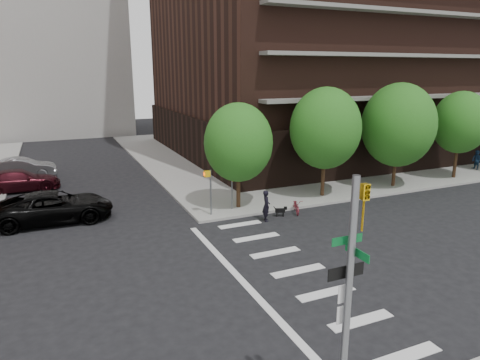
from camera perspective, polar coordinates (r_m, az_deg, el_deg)
ground at (r=17.13m, az=-1.10°, el=-13.83°), size 120.00×120.00×0.00m
sidewalk_ne at (r=46.44m, az=11.12°, el=4.22°), size 39.00×33.00×0.15m
crosswalk at (r=18.00m, az=5.55°, el=-12.41°), size 3.85×13.00×0.01m
tree_a at (r=24.81m, az=-0.22°, el=5.01°), size 4.00×4.00×5.90m
tree_b at (r=27.66m, az=11.32°, el=6.77°), size 4.50×4.50×6.65m
tree_c at (r=31.49m, az=20.36°, el=6.88°), size 5.00×5.00×6.80m
tree_d at (r=35.92m, az=27.32°, el=6.84°), size 4.00×4.00×6.20m
traffic_signal at (r=9.96m, az=14.03°, el=-19.00°), size 0.90×0.75×6.00m
pedestrian_signal at (r=24.13m, az=-3.33°, el=-0.61°), size 2.18×0.67×2.60m
parked_car_black at (r=25.53m, az=-23.50°, el=-3.31°), size 3.00×6.20×1.70m
parked_car_maroon at (r=33.06m, az=-27.34°, el=-0.05°), size 2.34×5.27×1.50m
parked_car_silver at (r=36.96m, az=-27.05°, el=1.43°), size 1.80×4.85×1.59m
scooter at (r=25.22m, az=7.53°, el=-3.43°), size 1.13×1.71×0.85m
dog_walker at (r=23.61m, az=3.53°, el=-3.44°), size 0.72×0.57×1.74m
dog at (r=24.53m, az=5.46°, el=-4.05°), size 0.67×0.37×0.57m
pedestrian_far at (r=40.17m, az=29.00°, el=2.36°), size 0.84×0.69×1.60m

